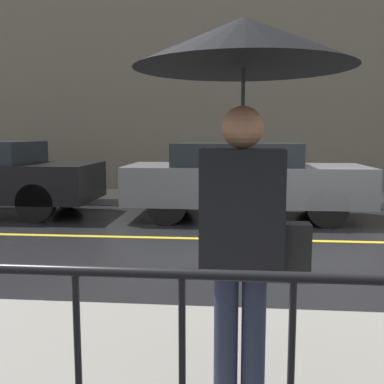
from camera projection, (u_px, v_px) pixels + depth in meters
ground_plane at (327, 241)px, 6.79m from camera, size 80.00×80.00×0.00m
sidewalk_far at (293, 199)px, 10.76m from camera, size 28.00×1.86×0.14m
lane_marking at (327, 241)px, 6.79m from camera, size 25.20×0.12×0.01m
building_storefront at (291, 63)px, 11.40m from camera, size 28.00×0.30×6.79m
pedestrian at (244, 97)px, 2.23m from camera, size 1.10×1.10×2.04m
car_grey at (243, 179)px, 8.58m from camera, size 4.52×1.72×1.45m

